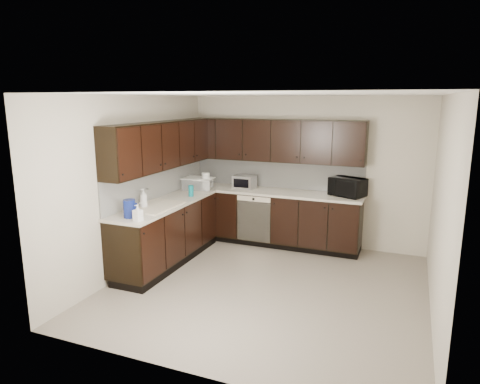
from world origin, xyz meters
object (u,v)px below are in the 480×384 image
(toaster_oven, at_px, (244,182))
(blue_pitcher, at_px, (129,209))
(sink, at_px, (155,211))
(storage_bin, at_px, (198,184))
(microwave, at_px, (347,187))

(toaster_oven, height_order, blue_pitcher, blue_pitcher)
(sink, height_order, storage_bin, sink)
(sink, distance_m, microwave, 3.01)
(blue_pitcher, bearing_deg, toaster_oven, 83.44)
(toaster_oven, distance_m, blue_pitcher, 2.40)
(toaster_oven, bearing_deg, blue_pitcher, -101.88)
(microwave, bearing_deg, toaster_oven, -155.52)
(sink, bearing_deg, toaster_oven, 67.70)
(toaster_oven, relative_size, storage_bin, 0.75)
(microwave, xyz_separation_m, toaster_oven, (-1.73, -0.05, -0.03))
(microwave, xyz_separation_m, blue_pitcher, (-2.43, -2.34, -0.03))
(toaster_oven, bearing_deg, sink, -107.25)
(toaster_oven, bearing_deg, microwave, 6.60)
(storage_bin, bearing_deg, blue_pitcher, -89.43)
(storage_bin, distance_m, blue_pitcher, 1.95)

